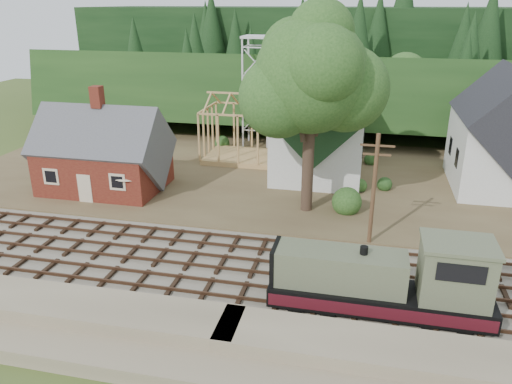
% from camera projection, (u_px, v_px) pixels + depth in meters
% --- Properties ---
extents(ground, '(140.00, 140.00, 0.00)m').
position_uv_depth(ground, '(254.00, 271.00, 31.37)').
color(ground, '#384C1E').
rests_on(ground, ground).
extents(embankment, '(64.00, 5.00, 1.60)m').
position_uv_depth(embankment, '(213.00, 360.00, 23.63)').
color(embankment, '#7F7259').
rests_on(embankment, ground).
extents(railroad_bed, '(64.00, 11.00, 0.16)m').
position_uv_depth(railroad_bed, '(254.00, 270.00, 31.34)').
color(railroad_bed, '#726B5B').
rests_on(railroad_bed, ground).
extents(village_flat, '(64.00, 26.00, 0.30)m').
position_uv_depth(village_flat, '(296.00, 177.00, 47.70)').
color(village_flat, brown).
rests_on(village_flat, ground).
extents(hillside, '(70.00, 28.96, 12.74)m').
position_uv_depth(hillside, '(321.00, 123.00, 69.61)').
color(hillside, '#1E3F19').
rests_on(hillside, ground).
extents(ridge, '(80.00, 20.00, 12.00)m').
position_uv_depth(ridge, '(331.00, 102.00, 84.17)').
color(ridge, black).
rests_on(ridge, ground).
extents(depot, '(10.80, 7.41, 9.00)m').
position_uv_depth(depot, '(104.00, 156.00, 43.54)').
color(depot, '#541713').
rests_on(depot, village_flat).
extents(church, '(8.40, 15.17, 13.00)m').
position_uv_depth(church, '(321.00, 123.00, 47.01)').
color(church, silver).
rests_on(church, village_flat).
extents(farmhouse, '(8.40, 10.80, 10.60)m').
position_uv_depth(farmhouse, '(505.00, 137.00, 43.20)').
color(farmhouse, silver).
rests_on(farmhouse, village_flat).
extents(timber_frame, '(8.20, 6.20, 6.99)m').
position_uv_depth(timber_frame, '(245.00, 132.00, 51.47)').
color(timber_frame, tan).
rests_on(timber_frame, village_flat).
extents(lattice_tower, '(3.20, 3.20, 12.12)m').
position_uv_depth(lattice_tower, '(258.00, 58.00, 54.51)').
color(lattice_tower, silver).
rests_on(lattice_tower, village_flat).
extents(big_tree, '(10.90, 8.40, 14.70)m').
position_uv_depth(big_tree, '(313.00, 84.00, 36.44)').
color(big_tree, '#38281E').
rests_on(big_tree, village_flat).
extents(telegraph_pole_near, '(2.20, 0.28, 8.00)m').
position_uv_depth(telegraph_pole_near, '(374.00, 189.00, 33.13)').
color(telegraph_pole_near, '#4C331E').
rests_on(telegraph_pole_near, ground).
extents(locomotive, '(11.46, 2.86, 4.60)m').
position_uv_depth(locomotive, '(388.00, 282.00, 26.25)').
color(locomotive, black).
rests_on(locomotive, railroad_bed).
extents(car_blue, '(3.47, 4.06, 1.32)m').
position_uv_depth(car_blue, '(137.00, 183.00, 43.84)').
color(car_blue, '#4F68A9').
rests_on(car_blue, village_flat).
extents(car_green, '(3.76, 2.30, 1.17)m').
position_uv_depth(car_green, '(56.00, 174.00, 46.26)').
color(car_green, gray).
rests_on(car_green, village_flat).
extents(patio_set, '(2.45, 2.45, 2.73)m').
position_uv_depth(patio_set, '(128.00, 175.00, 40.70)').
color(patio_set, silver).
rests_on(patio_set, village_flat).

